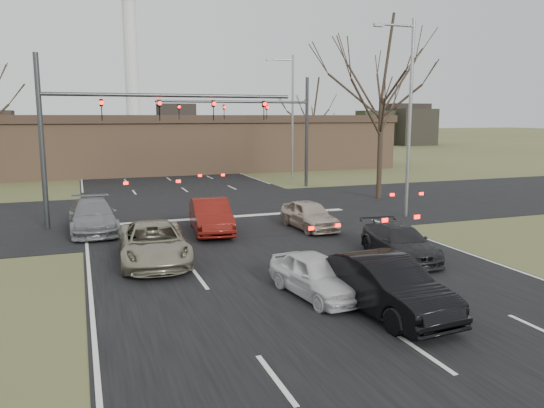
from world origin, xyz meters
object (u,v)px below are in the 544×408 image
at_px(building, 177,143).
at_px(streetlight_right_far, 291,111).
at_px(car_charcoal_sedan, 400,242).
at_px(car_silver_ahead, 309,215).
at_px(car_red_ahead, 211,216).
at_px(streetlight_right_near, 407,109).
at_px(car_silver_suv, 154,243).
at_px(car_grey_ahead, 93,216).
at_px(car_white_sedan, 316,275).
at_px(mast_arm_near, 115,119).
at_px(mast_arm_far, 271,119).
at_px(car_black_hatch, 385,285).

distance_m(building, streetlight_right_far, 13.53).
bearing_deg(car_charcoal_sedan, car_silver_ahead, 106.65).
relative_size(building, car_red_ahead, 9.21).
height_order(streetlight_right_far, car_charcoal_sedan, streetlight_right_far).
height_order(streetlight_right_near, car_charcoal_sedan, streetlight_right_near).
bearing_deg(car_silver_suv, car_red_ahead, 56.52).
bearing_deg(building, car_silver_suv, -101.51).
distance_m(car_grey_ahead, car_red_ahead, 5.38).
bearing_deg(car_white_sedan, streetlight_right_far, 61.81).
height_order(car_charcoal_sedan, car_grey_ahead, car_grey_ahead).
bearing_deg(streetlight_right_far, mast_arm_near, -136.11).
relative_size(streetlight_right_near, car_white_sedan, 2.70).
bearing_deg(car_grey_ahead, streetlight_right_near, -7.60).
relative_size(streetlight_right_far, car_white_sedan, 2.70).
relative_size(car_charcoal_sedan, car_silver_ahead, 1.09).
distance_m(building, car_silver_suv, 33.12).
bearing_deg(car_silver_ahead, car_charcoal_sedan, -82.72).
height_order(building, car_white_sedan, building).
xyz_separation_m(building, car_grey_ahead, (-8.50, -26.25, -1.94)).
distance_m(car_charcoal_sedan, car_grey_ahead, 13.66).
distance_m(building, car_grey_ahead, 27.66).
xyz_separation_m(mast_arm_near, streetlight_right_far, (14.55, 14.00, 0.51)).
bearing_deg(mast_arm_far, mast_arm_near, -138.78).
distance_m(mast_arm_near, car_silver_ahead, 10.18).
distance_m(mast_arm_far, car_charcoal_sedan, 20.58).
xyz_separation_m(mast_arm_near, car_white_sedan, (4.61, -12.66, -4.44)).
xyz_separation_m(car_white_sedan, car_silver_ahead, (3.62, 8.60, 0.04)).
height_order(car_charcoal_sedan, car_red_ahead, car_red_ahead).
relative_size(building, car_grey_ahead, 8.43).
bearing_deg(car_silver_suv, car_grey_ahead, 110.33).
distance_m(mast_arm_far, car_white_sedan, 24.06).
height_order(car_charcoal_sedan, car_silver_ahead, car_silver_ahead).
bearing_deg(car_silver_ahead, car_silver_suv, -158.58).
relative_size(streetlight_right_far, car_black_hatch, 2.17).
relative_size(streetlight_right_far, car_charcoal_sedan, 2.35).
xyz_separation_m(car_silver_suv, car_red_ahead, (3.10, 4.17, 0.04)).
height_order(mast_arm_near, car_white_sedan, mast_arm_near).
xyz_separation_m(car_white_sedan, car_black_hatch, (1.16, -1.88, 0.13)).
bearing_deg(car_red_ahead, building, 89.47).
relative_size(mast_arm_far, streetlight_right_far, 1.11).
height_order(car_white_sedan, car_charcoal_sedan, car_white_sedan).
height_order(mast_arm_near, car_silver_ahead, mast_arm_near).
relative_size(mast_arm_near, car_charcoal_sedan, 2.84).
height_order(mast_arm_near, car_charcoal_sedan, mast_arm_near).
bearing_deg(streetlight_right_far, car_black_hatch, -107.11).
xyz_separation_m(mast_arm_far, car_white_sedan, (-6.81, -22.66, -4.39)).
xyz_separation_m(car_charcoal_sedan, car_grey_ahead, (-10.50, 8.74, 0.11)).
distance_m(streetlight_right_near, car_charcoal_sedan, 9.83).
relative_size(car_black_hatch, car_red_ahead, 1.00).
bearing_deg(car_black_hatch, car_white_sedan, 116.51).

